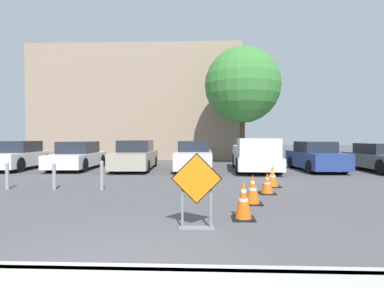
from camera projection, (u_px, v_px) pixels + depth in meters
name	position (u px, v px, depth m)	size (l,w,h in m)	color
ground_plane	(177.00, 174.00, 13.56)	(96.00, 96.00, 0.00)	#4C4C4F
curb_lip	(102.00, 272.00, 3.57)	(22.13, 0.20, 0.14)	#ADAAA3
road_closed_sign	(197.00, 187.00, 5.45)	(0.93, 0.20, 1.39)	black
traffic_cone_nearest	(243.00, 200.00, 6.10)	(0.46, 0.46, 0.80)	black
traffic_cone_second	(253.00, 190.00, 7.48)	(0.48, 0.48, 0.75)	black
traffic_cone_third	(267.00, 184.00, 8.83)	(0.48, 0.48, 0.62)	black
traffic_cone_fourth	(272.00, 177.00, 10.07)	(0.54, 0.54, 0.71)	black
parked_car_nearest	(18.00, 156.00, 15.41)	(1.98, 4.25, 1.47)	white
parked_car_second	(78.00, 156.00, 15.53)	(1.94, 4.40, 1.44)	white
parked_car_third	(136.00, 156.00, 15.41)	(1.98, 4.75, 1.50)	#A39984
parked_car_fourth	(194.00, 156.00, 15.18)	(1.78, 4.50, 1.47)	silver
pickup_truck	(255.00, 156.00, 14.60)	(2.21, 5.18, 1.61)	silver
parked_car_fifth	(315.00, 157.00, 14.89)	(1.93, 4.09, 1.44)	navy
parked_car_sixth	(380.00, 158.00, 14.58)	(1.78, 4.70, 1.36)	slate
bollard_nearest	(102.00, 175.00, 9.43)	(0.12, 0.12, 0.93)	gray
bollard_second	(54.00, 175.00, 9.49)	(0.12, 0.12, 0.87)	gray
bollard_third	(7.00, 175.00, 9.55)	(0.12, 0.12, 0.87)	gray
building_facade_backdrop	(139.00, 105.00, 24.04)	(15.77, 5.00, 8.50)	gray
street_tree_behind_lot	(242.00, 85.00, 18.29)	(4.62, 4.62, 7.15)	#513823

